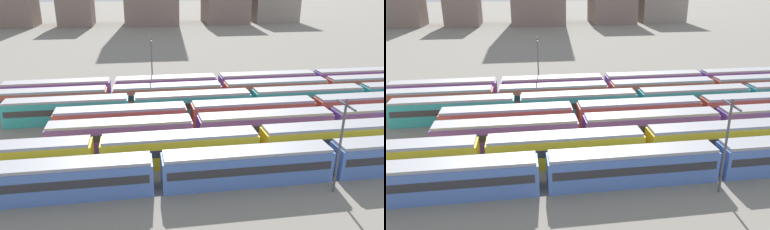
% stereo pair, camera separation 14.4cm
% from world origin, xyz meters
% --- Properties ---
extents(ground_plane, '(600.00, 600.00, 0.00)m').
position_xyz_m(ground_plane, '(0.00, 15.60, 0.00)').
color(ground_plane, slate).
extents(train_track_0, '(55.80, 3.06, 3.75)m').
position_xyz_m(train_track_0, '(15.94, 0.00, 1.90)').
color(train_track_0, '#4C70BC').
rests_on(train_track_0, ground_plane).
extents(train_track_1, '(55.80, 3.06, 3.75)m').
position_xyz_m(train_track_1, '(9.52, 5.20, 1.90)').
color(train_track_1, yellow).
rests_on(train_track_1, ground_plane).
extents(train_track_3, '(74.70, 3.06, 3.75)m').
position_xyz_m(train_track_3, '(30.91, 15.60, 1.90)').
color(train_track_3, '#BC4C38').
rests_on(train_track_3, ground_plane).
extents(train_track_4, '(112.50, 3.06, 3.75)m').
position_xyz_m(train_track_4, '(41.72, 20.80, 1.90)').
color(train_track_4, teal).
rests_on(train_track_4, ground_plane).
extents(train_track_5, '(74.70, 3.06, 3.75)m').
position_xyz_m(train_track_5, '(19.35, 26.00, 1.90)').
color(train_track_5, '#BC4C38').
rests_on(train_track_5, ground_plane).
extents(train_track_6, '(112.50, 3.06, 3.75)m').
position_xyz_m(train_track_6, '(38.48, 31.20, 1.90)').
color(train_track_6, '#6B429E').
rests_on(train_track_6, ground_plane).
extents(catenary_pole_2, '(0.24, 3.20, 9.93)m').
position_xyz_m(catenary_pole_2, '(24.13, -3.24, 5.51)').
color(catenary_pole_2, '#4C4C51').
rests_on(catenary_pole_2, ground_plane).
extents(catenary_pole_3, '(0.24, 3.20, 10.42)m').
position_xyz_m(catenary_pole_3, '(7.82, 34.39, 5.76)').
color(catenary_pole_3, '#4C4C51').
rests_on(catenary_pole_3, ground_plane).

